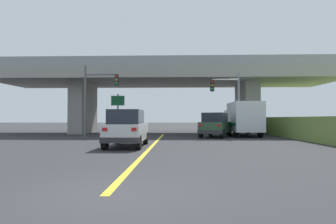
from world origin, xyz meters
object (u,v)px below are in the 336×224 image
(suv_lead, at_px, (127,128))
(box_truck, at_px, (243,118))
(traffic_signal_farside, at_px, (96,92))
(highway_sign, at_px, (118,105))
(traffic_signal_nearside, at_px, (229,96))
(suv_crossing, at_px, (216,125))

(suv_lead, relative_size, box_truck, 0.68)
(traffic_signal_farside, bearing_deg, box_truck, 6.05)
(traffic_signal_farside, relative_size, highway_sign, 1.51)
(suv_lead, xyz_separation_m, box_truck, (8.50, 10.21, 0.54))
(traffic_signal_nearside, bearing_deg, highway_sign, 154.43)
(suv_lead, xyz_separation_m, highway_sign, (-3.29, 13.55, 1.88))
(suv_crossing, height_order, traffic_signal_nearside, traffic_signal_nearside)
(box_truck, xyz_separation_m, traffic_signal_nearside, (-1.48, -1.60, 1.85))
(box_truck, height_order, highway_sign, highway_sign)
(highway_sign, bearing_deg, suv_lead, -76.33)
(suv_crossing, bearing_deg, suv_lead, -104.88)
(suv_crossing, height_order, highway_sign, highway_sign)
(suv_crossing, bearing_deg, box_truck, 50.86)
(suv_crossing, bearing_deg, traffic_signal_nearside, 18.24)
(suv_crossing, xyz_separation_m, traffic_signal_farside, (-10.13, 0.23, 2.80))
(suv_lead, height_order, suv_crossing, same)
(box_truck, bearing_deg, suv_lead, -129.77)
(box_truck, distance_m, traffic_signal_nearside, 2.86)
(suv_lead, bearing_deg, suv_crossing, 55.60)
(suv_crossing, xyz_separation_m, traffic_signal_nearside, (1.11, -0.02, 2.39))
(traffic_signal_nearside, bearing_deg, traffic_signal_farside, 178.71)
(traffic_signal_nearside, distance_m, highway_sign, 11.45)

